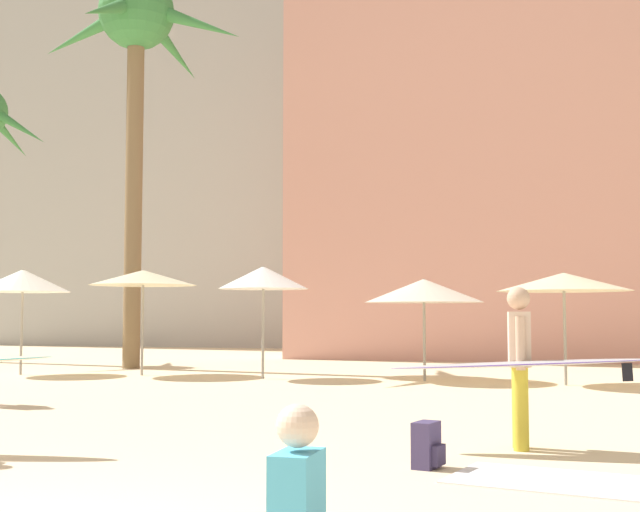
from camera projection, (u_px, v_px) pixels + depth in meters
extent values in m
cube|color=#A8A8A3|center=(197.00, 39.00, 44.09)|extent=(19.76, 10.23, 31.60)
cylinder|color=brown|center=(134.00, 188.00, 22.77)|extent=(0.46, 0.46, 9.67)
sphere|color=#387A3D|center=(137.00, 12.00, 23.11)|extent=(2.05, 2.05, 2.05)
cone|color=#387A3D|center=(196.00, 23.00, 22.63)|extent=(2.65, 0.52, 1.37)
cone|color=#387A3D|center=(172.00, 50.00, 24.63)|extent=(0.83, 2.63, 1.51)
cone|color=#387A3D|center=(83.00, 35.00, 23.76)|extent=(2.69, 0.74, 1.25)
cone|color=#387A3D|center=(108.00, 9.00, 21.39)|extent=(0.64, 2.63, 1.50)
cone|color=#387A3D|center=(18.00, 126.00, 25.90)|extent=(2.03, 0.42, 1.40)
cone|color=#387A3D|center=(8.00, 136.00, 27.52)|extent=(0.37, 2.07, 1.31)
cylinder|color=gray|center=(263.00, 322.00, 18.83)|extent=(0.06, 0.06, 2.50)
cone|color=white|center=(263.00, 278.00, 18.90)|extent=(2.02, 2.02, 0.51)
cylinder|color=gray|center=(424.00, 330.00, 18.17)|extent=(0.06, 0.06, 2.18)
cone|color=beige|center=(424.00, 291.00, 18.23)|extent=(2.56, 2.56, 0.51)
cylinder|color=gray|center=(143.00, 322.00, 19.92)|extent=(0.06, 0.06, 2.47)
cone|color=beige|center=(143.00, 278.00, 20.00)|extent=(2.51, 2.51, 0.36)
cylinder|color=gray|center=(22.00, 322.00, 20.12)|extent=(0.06, 0.06, 2.50)
cone|color=white|center=(23.00, 281.00, 20.19)|extent=(2.23, 2.23, 0.54)
cylinder|color=gray|center=(565.00, 329.00, 17.04)|extent=(0.06, 0.06, 2.26)
cone|color=beige|center=(564.00, 282.00, 17.11)|extent=(2.69, 2.69, 0.37)
cube|color=white|center=(553.00, 480.00, 7.11)|extent=(1.85, 1.40, 0.01)
cube|color=#423760|center=(426.00, 445.00, 7.74)|extent=(0.24, 0.33, 0.42)
cube|color=#342C4D|center=(439.00, 455.00, 7.68)|extent=(0.11, 0.22, 0.18)
cube|color=#4CB2DB|center=(297.00, 500.00, 4.64)|extent=(0.22, 0.40, 0.52)
sphere|color=beige|center=(297.00, 426.00, 4.67)|extent=(0.24, 0.24, 0.24)
cylinder|color=gold|center=(521.00, 409.00, 8.75)|extent=(0.18, 0.18, 0.86)
cylinder|color=gold|center=(520.00, 407.00, 8.95)|extent=(0.18, 0.18, 0.86)
cube|color=beige|center=(519.00, 339.00, 8.90)|extent=(0.26, 0.42, 0.57)
sphere|color=#D1A889|center=(518.00, 298.00, 8.93)|extent=(0.26, 0.26, 0.24)
cylinder|color=#D1A889|center=(520.00, 343.00, 8.65)|extent=(0.11, 0.11, 0.55)
cylinder|color=#D1A889|center=(518.00, 342.00, 9.14)|extent=(0.11, 0.11, 0.55)
ellipsoid|color=#B2B2B7|center=(518.00, 364.00, 8.59)|extent=(2.63, 0.46, 0.18)
ellipsoid|color=#4F2F93|center=(518.00, 364.00, 8.59)|extent=(2.64, 0.49, 0.15)
cube|color=black|center=(627.00, 372.00, 8.35)|extent=(0.11, 0.02, 0.18)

